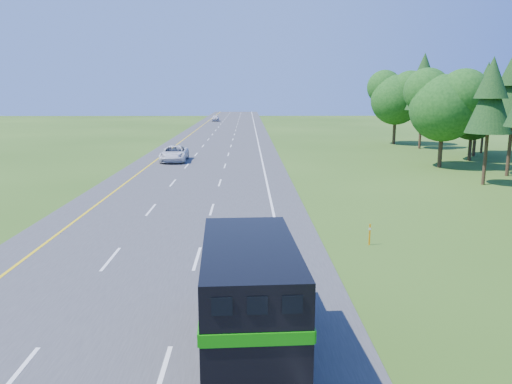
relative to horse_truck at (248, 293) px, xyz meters
The scene contains 6 objects.
road 38.16m from the horse_truck, 96.03° to the left, with size 15.00×260.00×0.04m, color #38383A.
lane_markings 38.16m from the horse_truck, 96.03° to the left, with size 11.15×260.00×0.01m.
horse_truck is the anchor object (origin of this frame).
white_suv 39.10m from the horse_truck, 101.04° to the left, with size 2.58×5.60×1.56m, color silver.
far_car 109.51m from the horse_truck, 94.03° to the left, with size 1.73×4.30×1.46m, color silver.
delineator 11.38m from the horse_truck, 60.05° to the left, with size 0.08×0.05×1.01m.
Camera 1 is at (3.99, -0.29, 7.00)m, focal length 35.00 mm.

